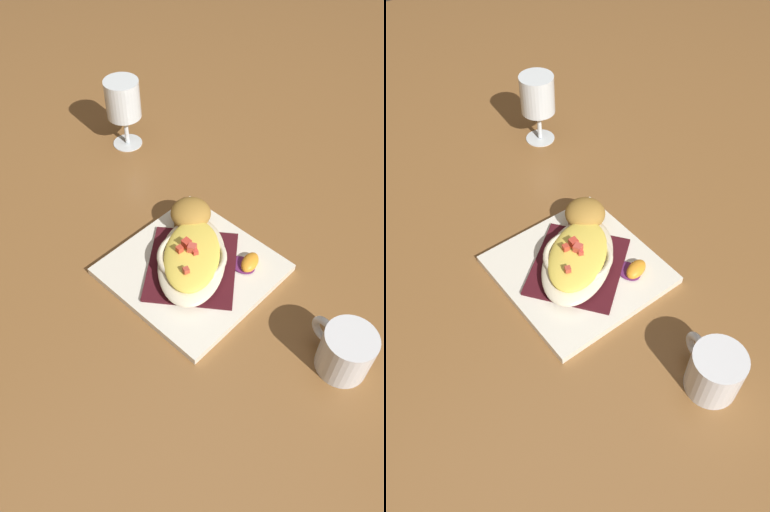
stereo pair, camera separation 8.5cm
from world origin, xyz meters
The scene contains 8 objects.
ground_plane centered at (0.00, 0.00, 0.00)m, with size 2.60×2.60×0.00m, color brown.
square_plate centered at (0.00, 0.00, 0.01)m, with size 0.26×0.26×0.01m, color white.
folded_napkin centered at (0.00, 0.00, 0.02)m, with size 0.17×0.15×0.01m, color #421118.
gratin_dish centered at (0.00, 0.00, 0.04)m, with size 0.23×0.22×0.05m.
muffin centered at (0.06, 0.08, 0.04)m, with size 0.08×0.08×0.06m.
orange_garnish centered at (0.08, -0.06, 0.02)m, with size 0.06×0.06×0.02m.
coffee_mug centered at (0.06, -0.29, 0.04)m, with size 0.08×0.11×0.08m.
stemmed_glass centered at (0.13, 0.38, 0.10)m, with size 0.07×0.07×0.15m.
Camera 1 is at (-0.36, -0.42, 0.69)m, focal length 34.90 mm.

